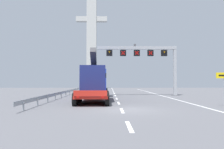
# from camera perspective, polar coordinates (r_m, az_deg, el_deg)

# --- Properties ---
(ground) EXTENTS (112.00, 112.00, 0.00)m
(ground) POSITION_cam_1_polar(r_m,az_deg,el_deg) (16.43, 3.89, -8.88)
(ground) COLOR #5B5B60
(lane_markings) EXTENTS (0.20, 62.81, 0.01)m
(lane_markings) POSITION_cam_1_polar(r_m,az_deg,el_deg) (40.41, 0.49, -4.63)
(lane_markings) COLOR silver
(lane_markings) RESTS_ON ground
(edge_line_right) EXTENTS (0.20, 63.00, 0.01)m
(edge_line_right) POSITION_cam_1_polar(r_m,az_deg,el_deg) (29.31, 14.14, -5.67)
(edge_line_right) COLOR silver
(edge_line_right) RESTS_ON ground
(overhead_lane_gantry) EXTENTS (11.50, 0.90, 7.35)m
(overhead_lane_gantry) POSITION_cam_1_polar(r_m,az_deg,el_deg) (32.62, 8.88, 4.72)
(overhead_lane_gantry) COLOR #9EA0A5
(overhead_lane_gantry) RESTS_ON ground
(heavy_haul_truck_red) EXTENTS (3.16, 14.09, 5.30)m
(heavy_haul_truck_red) POSITION_cam_1_polar(r_m,az_deg,el_deg) (26.14, -4.28, -1.85)
(heavy_haul_truck_red) COLOR red
(heavy_haul_truck_red) RESTS_ON ground
(exit_sign_yellow) EXTENTS (1.38, 0.15, 2.76)m
(exit_sign_yellow) POSITION_cam_1_polar(r_m,az_deg,el_deg) (20.55, 26.52, -1.51)
(exit_sign_yellow) COLOR #9EA0A5
(exit_sign_yellow) RESTS_ON ground
(guardrail_left) EXTENTS (0.13, 34.10, 0.76)m
(guardrail_left) POSITION_cam_1_polar(r_m,az_deg,el_deg) (31.90, -11.66, -4.37)
(guardrail_left) COLOR #999EA3
(guardrail_left) RESTS_ON ground
(bridge_pylon_distant) EXTENTS (9.00, 2.00, 32.45)m
(bridge_pylon_distant) POSITION_cam_1_polar(r_m,az_deg,el_deg) (67.11, -5.16, 10.81)
(bridge_pylon_distant) COLOR #B7B7B2
(bridge_pylon_distant) RESTS_ON ground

